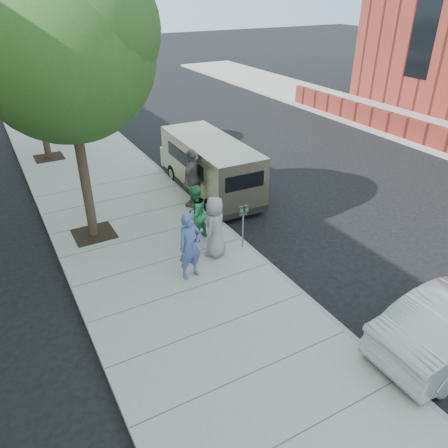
{
  "coord_description": "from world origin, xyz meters",
  "views": [
    {
      "loc": [
        -4.42,
        -9.51,
        6.81
      ],
      "look_at": [
        0.61,
        -0.49,
        1.1
      ],
      "focal_mm": 35.0,
      "sensor_mm": 36.0,
      "label": 1
    }
  ],
  "objects": [
    {
      "name": "ground",
      "position": [
        0.0,
        0.0,
        0.0
      ],
      "size": [
        120.0,
        120.0,
        0.0
      ],
      "primitive_type": "plane",
      "color": "black",
      "rests_on": "ground"
    },
    {
      "name": "person_gray_shirt",
      "position": [
        0.39,
        -0.38,
        1.02
      ],
      "size": [
        1.01,
        0.96,
        1.74
      ],
      "primitive_type": "imported",
      "rotation": [
        0.0,
        0.0,
        3.79
      ],
      "color": "gray",
      "rests_on": "sidewalk"
    },
    {
      "name": "tree_far",
      "position": [
        -2.25,
        10.0,
        4.88
      ],
      "size": [
        3.92,
        3.8,
        6.49
      ],
      "color": "black",
      "rests_on": "sidewalk"
    },
    {
      "name": "curb_face",
      "position": [
        1.44,
        0.0,
        0.07
      ],
      "size": [
        0.12,
        60.0,
        0.16
      ],
      "primitive_type": "cube",
      "color": "gray",
      "rests_on": "ground"
    },
    {
      "name": "sidewalk",
      "position": [
        -1.0,
        0.0,
        0.07
      ],
      "size": [
        5.0,
        60.0,
        0.15
      ],
      "primitive_type": "cube",
      "color": "gray",
      "rests_on": "ground"
    },
    {
      "name": "van",
      "position": [
        2.3,
        3.65,
        1.06
      ],
      "size": [
        1.97,
        5.47,
        2.01
      ],
      "rotation": [
        0.0,
        0.0,
        -0.03
      ],
      "color": "tan",
      "rests_on": "ground"
    },
    {
      "name": "person_striped_polo",
      "position": [
        1.2,
        2.7,
        1.15
      ],
      "size": [
        1.24,
        1.09,
        2.01
      ],
      "primitive_type": "imported",
      "rotation": [
        0.0,
        0.0,
        3.77
      ],
      "color": "slate",
      "rests_on": "sidewalk"
    },
    {
      "name": "person_officer",
      "position": [
        -0.65,
        -0.98,
        1.04
      ],
      "size": [
        0.7,
        0.51,
        1.79
      ],
      "primitive_type": "imported",
      "rotation": [
        0.0,
        0.0,
        0.13
      ],
      "color": "#485E9A",
      "rests_on": "sidewalk"
    },
    {
      "name": "parking_meter",
      "position": [
        1.25,
        -0.43,
        1.1
      ],
      "size": [
        0.28,
        0.12,
        1.31
      ],
      "rotation": [
        0.0,
        0.0,
        -0.1
      ],
      "color": "gray",
      "rests_on": "sidewalk"
    },
    {
      "name": "person_green_shirt",
      "position": [
        0.26,
        0.62,
        1.01
      ],
      "size": [
        1.02,
        0.93,
        1.71
      ],
      "primitive_type": "imported",
      "rotation": [
        0.0,
        0.0,
        3.56
      ],
      "color": "#2E8D4D",
      "rests_on": "sidewalk"
    },
    {
      "name": "tree_near",
      "position": [
        -2.25,
        2.4,
        5.55
      ],
      "size": [
        4.62,
        4.6,
        7.53
      ],
      "color": "black",
      "rests_on": "sidewalk"
    }
  ]
}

